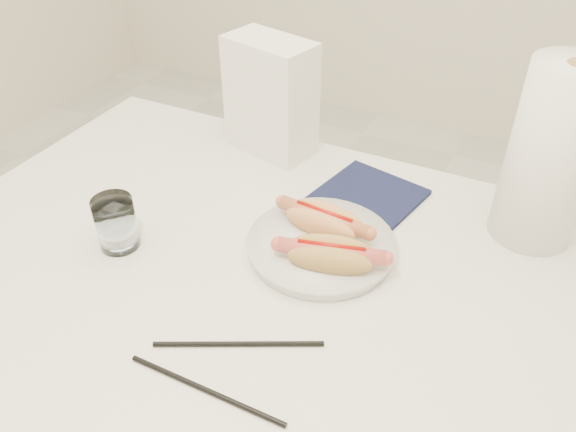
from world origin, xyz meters
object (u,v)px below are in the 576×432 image
at_px(plate, 321,247).
at_px(napkin_box, 271,97).
at_px(water_glass, 116,223).
at_px(table, 273,295).
at_px(paper_towel_roll, 552,156).
at_px(hotdog_left, 324,220).
at_px(hotdog_right, 331,255).

distance_m(plate, napkin_box, 0.36).
bearing_deg(water_glass, napkin_box, 78.72).
xyz_separation_m(table, water_glass, (-0.25, -0.06, 0.11)).
bearing_deg(paper_towel_roll, table, -141.59).
bearing_deg(table, plate, 54.40).
height_order(hotdog_left, paper_towel_roll, paper_towel_roll).
bearing_deg(hotdog_left, water_glass, -145.92).
distance_m(table, hotdog_right, 0.14).
distance_m(plate, water_glass, 0.33).
bearing_deg(water_glass, table, 13.20).
xyz_separation_m(water_glass, paper_towel_roll, (0.60, 0.34, 0.11)).
distance_m(table, plate, 0.11).
xyz_separation_m(hotdog_left, water_glass, (-0.30, -0.16, 0.01)).
bearing_deg(hotdog_right, hotdog_left, 105.65).
height_order(water_glass, napkin_box, napkin_box).
distance_m(hotdog_left, water_glass, 0.34).
distance_m(plate, hotdog_left, 0.04).
distance_m(hotdog_left, hotdog_right, 0.09).
bearing_deg(plate, paper_towel_roll, 34.54).
bearing_deg(paper_towel_roll, hotdog_left, -150.41).
height_order(plate, hotdog_left, hotdog_left).
xyz_separation_m(table, napkin_box, (-0.18, 0.33, 0.18)).
relative_size(hotdog_left, water_glass, 1.80).
relative_size(table, plate, 5.14).
bearing_deg(hotdog_right, paper_towel_roll, 28.65).
xyz_separation_m(table, paper_towel_roll, (0.35, 0.28, 0.21)).
distance_m(table, hotdog_left, 0.15).
bearing_deg(napkin_box, table, -47.95).
height_order(plate, hotdog_right, hotdog_right).
bearing_deg(plate, napkin_box, 131.03).
bearing_deg(hotdog_left, paper_towel_roll, 35.01).
height_order(hotdog_left, hotdog_right, same).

